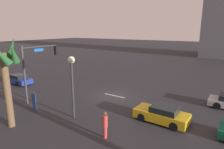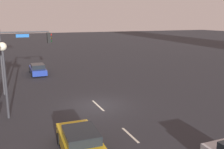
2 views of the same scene
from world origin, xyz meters
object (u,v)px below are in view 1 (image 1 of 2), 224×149
at_px(car_1, 18,79).
at_px(traffic_signal, 37,63).
at_px(car_4, 162,114).
at_px(pedestrian_1, 105,124).
at_px(streetlamp, 72,75).
at_px(pedestrian_0, 34,101).
at_px(palm_tree_2, 3,66).

relative_size(car_1, traffic_signal, 0.77).
relative_size(car_4, traffic_signal, 0.74).
bearing_deg(pedestrian_1, traffic_signal, -13.80).
distance_m(car_1, streetlamp, 14.34).
distance_m(car_4, pedestrian_1, 4.98).
bearing_deg(pedestrian_0, traffic_signal, -46.95).
distance_m(pedestrian_1, palm_tree_2, 8.18).
bearing_deg(traffic_signal, streetlamp, 167.72).
xyz_separation_m(car_1, traffic_signal, (-7.53, 2.20, 3.26)).
bearing_deg(pedestrian_0, car_1, -24.37).
height_order(car_1, palm_tree_2, palm_tree_2).
xyz_separation_m(car_4, traffic_signal, (12.38, 1.89, 3.23)).
height_order(pedestrian_0, palm_tree_2, palm_tree_2).
distance_m(traffic_signal, pedestrian_0, 4.12).
height_order(traffic_signal, pedestrian_1, traffic_signal).
height_order(car_1, pedestrian_1, pedestrian_1).
height_order(car_4, pedestrian_0, pedestrian_0).
xyz_separation_m(pedestrian_0, pedestrian_1, (-8.02, 0.35, 0.10)).
distance_m(pedestrian_0, pedestrian_1, 8.02).
distance_m(traffic_signal, pedestrian_1, 10.67).
bearing_deg(car_1, pedestrian_1, 165.13).
relative_size(traffic_signal, palm_tree_2, 0.85).
height_order(car_1, traffic_signal, traffic_signal).
bearing_deg(car_1, streetlamp, 165.49).
bearing_deg(palm_tree_2, car_1, -34.06).
xyz_separation_m(pedestrian_0, palm_tree_2, (-1.13, 2.88, 3.72)).
xyz_separation_m(streetlamp, pedestrian_0, (4.07, 0.79, -2.76)).
bearing_deg(car_4, pedestrian_0, 21.00).
distance_m(car_4, traffic_signal, 12.93).
relative_size(streetlamp, pedestrian_0, 2.96).
bearing_deg(palm_tree_2, pedestrian_1, -159.77).
bearing_deg(car_1, traffic_signal, 163.73).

